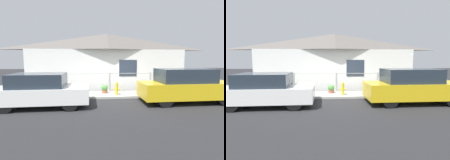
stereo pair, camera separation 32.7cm
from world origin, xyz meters
TOP-DOWN VIEW (x-y plane):
  - ground_plane at (0.00, 0.00)m, footprint 60.00×60.00m
  - sidewalk at (0.00, 0.83)m, footprint 24.00×1.66m
  - house at (0.00, 3.30)m, footprint 10.22×2.23m
  - fence at (0.00, 1.51)m, footprint 4.90×0.10m
  - car_left at (-3.02, -1.05)m, footprint 3.70×1.82m
  - car_right at (3.18, -1.05)m, footprint 4.21×1.64m
  - fire_hydrant at (0.26, 0.47)m, footprint 0.34×0.15m
  - potted_plant_near_hydrant at (-0.32, 1.05)m, footprint 0.34×0.34m
  - potted_plant_by_fence at (-2.48, 0.96)m, footprint 0.51×0.51m

SIDE VIEW (x-z plane):
  - ground_plane at x=0.00m, z-range 0.00..0.00m
  - sidewalk at x=0.00m, z-range 0.00..0.10m
  - potted_plant_near_hydrant at x=-0.32m, z-range 0.11..0.56m
  - fire_hydrant at x=0.26m, z-range 0.12..0.78m
  - potted_plant_by_fence at x=-2.48m, z-range 0.15..0.80m
  - car_left at x=-3.02m, z-range 0.00..1.36m
  - fence at x=0.00m, z-range 0.16..1.24m
  - car_right at x=3.18m, z-range -0.01..1.51m
  - house at x=0.00m, z-range 1.07..4.68m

